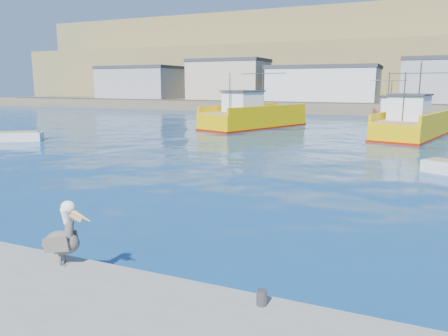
# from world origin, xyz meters

# --- Properties ---
(ground) EXTENTS (260.00, 260.00, 0.00)m
(ground) POSITION_xyz_m (0.00, 0.00, 0.00)
(ground) COLOR #061B4E
(ground) RESTS_ON ground
(dock_bollards) EXTENTS (36.20, 0.20, 0.30)m
(dock_bollards) POSITION_xyz_m (0.60, -3.40, 0.65)
(dock_bollards) COLOR #4C4C4C
(dock_bollards) RESTS_ON dock
(far_shore) EXTENTS (200.00, 81.00, 24.00)m
(far_shore) POSITION_xyz_m (0.00, 109.20, 8.98)
(far_shore) COLOR brown
(far_shore) RESTS_ON ground
(trawler_yellow_a) EXTENTS (8.61, 13.77, 6.74)m
(trawler_yellow_a) POSITION_xyz_m (-10.62, 33.13, 1.14)
(trawler_yellow_a) COLOR #D7A901
(trawler_yellow_a) RESTS_ON ground
(trawler_yellow_b) EXTENTS (6.71, 12.41, 6.58)m
(trawler_yellow_b) POSITION_xyz_m (5.01, 30.65, 1.07)
(trawler_yellow_b) COLOR #D7A901
(trawler_yellow_b) RESTS_ON ground
(boat_orange) EXTENTS (4.05, 7.84, 5.97)m
(boat_orange) POSITION_xyz_m (2.23, 42.94, 0.99)
(boat_orange) COLOR #C84618
(boat_orange) RESTS_ON ground
(skiff_left) EXTENTS (4.38, 3.58, 0.93)m
(skiff_left) POSITION_xyz_m (-24.58, 14.86, 0.30)
(skiff_left) COLOR silver
(skiff_left) RESTS_ON ground
(pelican) EXTENTS (1.21, 0.69, 1.51)m
(pelican) POSITION_xyz_m (-1.75, -3.43, 1.14)
(pelican) COLOR #595451
(pelican) RESTS_ON dock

